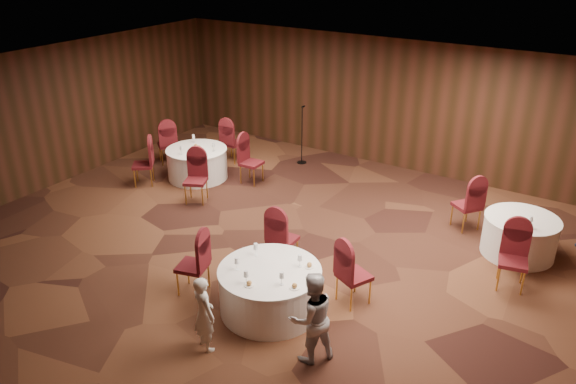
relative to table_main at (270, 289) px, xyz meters
The scene contains 14 objects.
ground 2.04m from the table_main, 122.29° to the left, with size 12.00×12.00×0.00m, color black.
room_shell 2.56m from the table_main, 122.29° to the left, with size 12.00×12.00×12.00m.
table_main is the anchor object (origin of this frame).
table_left 5.62m from the table_main, 142.44° to the left, with size 1.46×1.46×0.74m.
table_right 4.87m from the table_main, 53.05° to the left, with size 1.34×1.34×0.74m.
chairs_main 0.71m from the table_main, 115.92° to the left, with size 3.03×2.13×1.00m.
chairs_left 5.62m from the table_main, 142.14° to the left, with size 3.21×2.99×1.00m.
chairs_right 4.29m from the table_main, 55.51° to the left, with size 1.94×2.36×1.00m.
tabletop_main 0.50m from the table_main, 36.85° to the right, with size 1.12×1.06×0.22m.
tabletop_left 5.62m from the table_main, 142.44° to the left, with size 0.87×0.84×0.22m.
tabletop_right 4.78m from the table_main, 49.29° to the left, with size 0.08×0.08×0.22m.
mic_stand 6.28m from the table_main, 116.65° to the left, with size 0.24×0.24×1.52m.
woman_a 1.29m from the table_main, 102.56° to the right, with size 0.43×0.28×1.19m, color silver.
woman_b 1.30m from the table_main, 28.79° to the right, with size 0.67×0.52×1.38m, color #B5B5BA.
Camera 1 is at (5.25, -7.72, 5.48)m, focal length 35.00 mm.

